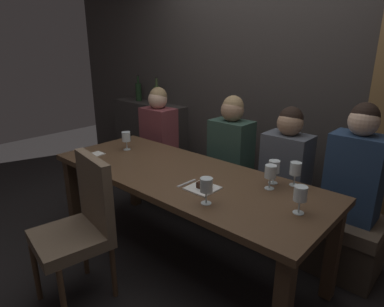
% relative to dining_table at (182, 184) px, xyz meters
% --- Properties ---
extents(ground, '(9.00, 9.00, 0.00)m').
position_rel_dining_table_xyz_m(ground, '(0.00, 0.00, -0.65)').
color(ground, black).
extents(back_wall_tiled, '(6.00, 0.12, 3.00)m').
position_rel_dining_table_xyz_m(back_wall_tiled, '(0.00, 1.22, 0.85)').
color(back_wall_tiled, '#383330').
rests_on(back_wall_tiled, ground).
extents(back_counter, '(1.10, 0.28, 0.95)m').
position_rel_dining_table_xyz_m(back_counter, '(-1.55, 1.04, -0.18)').
color(back_counter, '#2F2B29').
rests_on(back_counter, ground).
extents(dining_table, '(2.20, 0.84, 0.74)m').
position_rel_dining_table_xyz_m(dining_table, '(0.00, 0.00, 0.00)').
color(dining_table, '#493422').
rests_on(dining_table, ground).
extents(banquette_bench, '(2.50, 0.44, 0.45)m').
position_rel_dining_table_xyz_m(banquette_bench, '(0.00, 0.70, -0.42)').
color(banquette_bench, '#40352A').
rests_on(banquette_bench, ground).
extents(chair_near_side, '(0.51, 0.51, 0.98)m').
position_rel_dining_table_xyz_m(chair_near_side, '(-0.22, -0.72, -0.09)').
color(chair_near_side, brown).
rests_on(chair_near_side, ground).
extents(diner_redhead, '(0.36, 0.24, 0.77)m').
position_rel_dining_table_xyz_m(diner_redhead, '(-0.99, 0.68, 0.16)').
color(diner_redhead, brown).
rests_on(diner_redhead, banquette_bench).
extents(diner_bearded, '(0.36, 0.24, 0.78)m').
position_rel_dining_table_xyz_m(diner_bearded, '(-0.05, 0.69, 0.17)').
color(diner_bearded, '#2D473D').
rests_on(diner_bearded, banquette_bench).
extents(diner_far_end, '(0.36, 0.24, 0.75)m').
position_rel_dining_table_xyz_m(diner_far_end, '(0.48, 0.71, 0.15)').
color(diner_far_end, '#4C515B').
rests_on(diner_far_end, banquette_bench).
extents(diner_near_end, '(0.36, 0.24, 0.84)m').
position_rel_dining_table_xyz_m(diner_near_end, '(0.99, 0.72, 0.19)').
color(diner_near_end, navy).
rests_on(diner_near_end, banquette_bench).
extents(wine_bottle_dark_red, '(0.08, 0.08, 0.33)m').
position_rel_dining_table_xyz_m(wine_bottle_dark_red, '(-1.75, 1.05, 0.42)').
color(wine_bottle_dark_red, black).
rests_on(wine_bottle_dark_red, back_counter).
extents(wine_bottle_pale_label, '(0.08, 0.08, 0.33)m').
position_rel_dining_table_xyz_m(wine_bottle_pale_label, '(-1.38, 1.03, 0.42)').
color(wine_bottle_pale_label, '#384728').
rests_on(wine_bottle_pale_label, back_counter).
extents(wine_glass_near_right, '(0.08, 0.08, 0.16)m').
position_rel_dining_table_xyz_m(wine_glass_near_right, '(0.91, -0.00, 0.20)').
color(wine_glass_near_right, silver).
rests_on(wine_glass_near_right, dining_table).
extents(wine_glass_center_back, '(0.08, 0.08, 0.16)m').
position_rel_dining_table_xyz_m(wine_glass_center_back, '(0.72, 0.35, 0.20)').
color(wine_glass_center_back, silver).
rests_on(wine_glass_center_back, dining_table).
extents(wine_glass_far_right, '(0.08, 0.08, 0.16)m').
position_rel_dining_table_xyz_m(wine_glass_far_right, '(0.60, 0.28, 0.20)').
color(wine_glass_far_right, silver).
rests_on(wine_glass_far_right, dining_table).
extents(wine_glass_far_left, '(0.08, 0.08, 0.16)m').
position_rel_dining_table_xyz_m(wine_glass_far_left, '(0.45, -0.26, 0.20)').
color(wine_glass_far_left, silver).
rests_on(wine_glass_far_left, dining_table).
extents(wine_glass_near_left, '(0.08, 0.08, 0.16)m').
position_rel_dining_table_xyz_m(wine_glass_near_left, '(-0.76, 0.08, 0.20)').
color(wine_glass_near_left, silver).
rests_on(wine_glass_near_left, dining_table).
extents(wine_glass_end_right, '(0.08, 0.08, 0.16)m').
position_rel_dining_table_xyz_m(wine_glass_end_right, '(0.62, 0.19, 0.20)').
color(wine_glass_end_right, silver).
rests_on(wine_glass_end_right, dining_table).
extents(dessert_plate, '(0.19, 0.19, 0.05)m').
position_rel_dining_table_xyz_m(dessert_plate, '(0.30, -0.11, 0.10)').
color(dessert_plate, white).
rests_on(dessert_plate, dining_table).
extents(fork_on_table, '(0.02, 0.17, 0.01)m').
position_rel_dining_table_xyz_m(fork_on_table, '(0.16, -0.12, 0.09)').
color(fork_on_table, silver).
rests_on(fork_on_table, dining_table).
extents(folded_napkin, '(0.11, 0.10, 0.01)m').
position_rel_dining_table_xyz_m(folded_napkin, '(-0.85, -0.18, 0.09)').
color(folded_napkin, silver).
rests_on(folded_napkin, dining_table).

